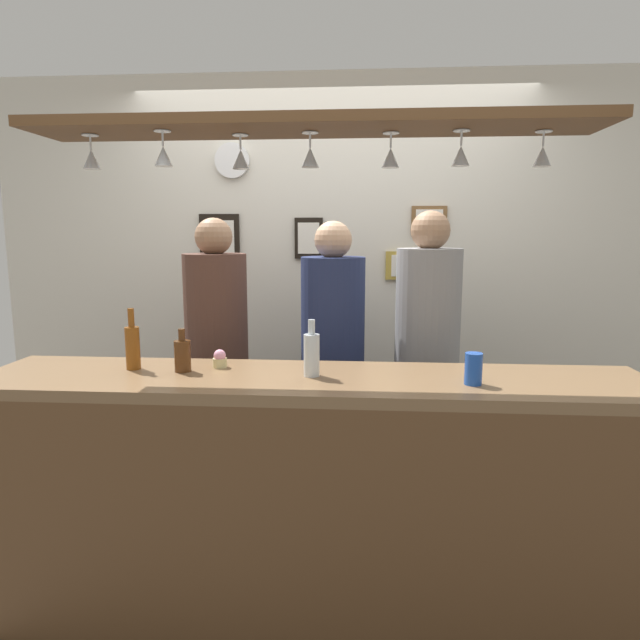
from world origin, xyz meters
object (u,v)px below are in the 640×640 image
(drink_can, at_px, (473,369))
(picture_frame_lower_pair, at_px, (409,266))
(person_right_grey_shirt, at_px, (427,341))
(picture_frame_crest, at_px, (309,238))
(picture_frame_caricature, at_px, (220,241))
(bottle_beer_brown_stubby, at_px, (183,355))
(person_middle_navy_shirt, at_px, (333,346))
(cupcake, at_px, (220,359))
(picture_frame_upper_small, at_px, (429,221))
(person_left_brown_shirt, at_px, (217,342))
(wall_clock, at_px, (232,160))
(bottle_soda_clear, at_px, (311,353))
(bottle_beer_amber_tall, at_px, (133,346))

(drink_can, relative_size, picture_frame_lower_pair, 0.41)
(person_right_grey_shirt, distance_m, picture_frame_crest, 1.09)
(picture_frame_lower_pair, bearing_deg, picture_frame_crest, 180.00)
(picture_frame_caricature, distance_m, picture_frame_lower_pair, 1.24)
(bottle_beer_brown_stubby, xyz_separation_m, picture_frame_crest, (0.39, 1.37, 0.47))
(person_middle_navy_shirt, bearing_deg, person_right_grey_shirt, -0.00)
(cupcake, height_order, picture_frame_upper_small, picture_frame_upper_small)
(picture_frame_lower_pair, bearing_deg, person_right_grey_shirt, -85.90)
(person_left_brown_shirt, relative_size, wall_clock, 7.69)
(person_middle_navy_shirt, xyz_separation_m, picture_frame_crest, (-0.19, 0.66, 0.57))
(drink_can, height_order, picture_frame_crest, picture_frame_crest)
(picture_frame_crest, bearing_deg, person_left_brown_shirt, -123.96)
(bottle_beer_brown_stubby, relative_size, picture_frame_crest, 0.69)
(person_left_brown_shirt, height_order, drink_can, person_left_brown_shirt)
(person_left_brown_shirt, distance_m, drink_can, 1.47)
(cupcake, relative_size, picture_frame_crest, 0.30)
(bottle_soda_clear, bearing_deg, drink_can, -7.15)
(person_right_grey_shirt, distance_m, picture_frame_lower_pair, 0.75)
(person_left_brown_shirt, bearing_deg, bottle_beer_brown_stubby, -86.16)
(person_middle_navy_shirt, relative_size, bottle_beer_brown_stubby, 9.30)
(person_left_brown_shirt, relative_size, person_middle_navy_shirt, 1.01)
(picture_frame_upper_small, height_order, wall_clock, wall_clock)
(person_middle_navy_shirt, relative_size, picture_frame_upper_small, 7.61)
(person_right_grey_shirt, xyz_separation_m, picture_frame_upper_small, (0.07, 0.66, 0.65))
(person_right_grey_shirt, relative_size, bottle_beer_amber_tall, 6.63)
(bottle_soda_clear, relative_size, cupcake, 2.95)
(bottle_beer_amber_tall, relative_size, picture_frame_crest, 1.00)
(picture_frame_caricature, xyz_separation_m, picture_frame_upper_small, (1.34, 0.00, 0.13))
(bottle_soda_clear, bearing_deg, picture_frame_caricature, 117.39)
(cupcake, relative_size, picture_frame_lower_pair, 0.26)
(picture_frame_lower_pair, height_order, wall_clock, wall_clock)
(bottle_soda_clear, relative_size, picture_frame_lower_pair, 0.77)
(bottle_soda_clear, xyz_separation_m, picture_frame_lower_pair, (0.50, 1.40, 0.27))
(person_left_brown_shirt, relative_size, bottle_beer_brown_stubby, 9.39)
(bottle_soda_clear, bearing_deg, wall_clock, 114.27)
(person_middle_navy_shirt, relative_size, cupcake, 21.46)
(person_middle_navy_shirt, relative_size, bottle_beer_amber_tall, 6.44)
(person_left_brown_shirt, relative_size, bottle_soda_clear, 7.35)
(person_middle_navy_shirt, height_order, drink_can, person_middle_navy_shirt)
(drink_can, bearing_deg, person_right_grey_shirt, 95.42)
(person_left_brown_shirt, distance_m, picture_frame_caricature, 0.86)
(person_middle_navy_shirt, bearing_deg, picture_frame_lower_pair, 55.42)
(picture_frame_caricature, bearing_deg, bottle_beer_amber_tall, -91.45)
(picture_frame_lower_pair, xyz_separation_m, wall_clock, (-1.13, -0.01, 0.66))
(bottle_soda_clear, relative_size, drink_can, 1.89)
(drink_can, relative_size, picture_frame_caricature, 0.36)
(picture_frame_upper_small, bearing_deg, person_right_grey_shirt, -96.01)
(person_left_brown_shirt, distance_m, bottle_beer_amber_tall, 0.72)
(cupcake, bearing_deg, picture_frame_caricature, 104.08)
(bottle_beer_amber_tall, distance_m, cupcake, 0.37)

